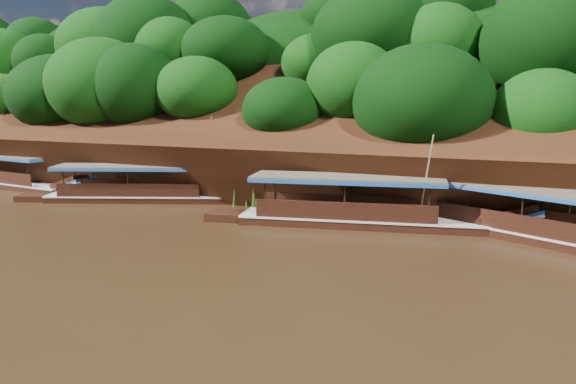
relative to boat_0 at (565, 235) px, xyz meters
name	(u,v)px	position (x,y,z in m)	size (l,w,h in m)	color
ground	(252,258)	(-12.21, -7.38, -0.56)	(160.00, 160.00, 0.00)	black
riverbank	(385,159)	(-12.22, 15.34, 1.33)	(120.00, 30.06, 19.40)	black
boat_0	(565,235)	(0.00, 0.00, 0.00)	(14.51, 8.40, 5.61)	black
boat_1	(377,216)	(-8.88, 0.39, 0.04)	(15.34, 5.23, 5.45)	black
boat_2	(156,193)	(-23.95, 1.67, -0.02)	(14.57, 7.40, 5.95)	black
boat_3	(20,181)	(-36.43, 1.84, 0.00)	(13.93, 3.62, 2.93)	black
reeds	(282,196)	(-15.19, 2.27, 0.30)	(48.62, 2.27, 2.06)	#2E741D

